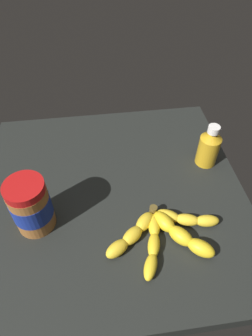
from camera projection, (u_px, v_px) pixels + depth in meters
ground_plane at (114, 197)px, 82.73cm from camera, size 72.73×72.55×4.63cm
banana_bunch at (164, 233)px, 70.27cm from camera, size 19.06×29.94×3.71cm
peanut_butter_jar at (31, 206)px, 68.82cm from camera, size 9.64×9.64×14.98cm
honey_bottle at (209, 147)px, 84.66cm from camera, size 6.20×6.20×13.66cm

